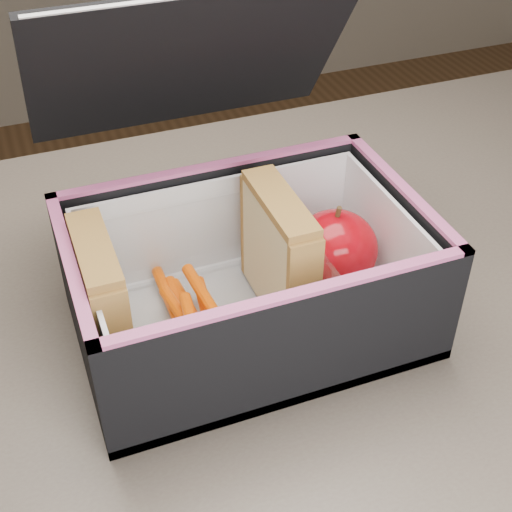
% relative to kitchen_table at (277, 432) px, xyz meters
% --- Properties ---
extents(kitchen_table, '(1.20, 0.80, 0.75)m').
position_rel_kitchen_table_xyz_m(kitchen_table, '(0.00, 0.00, 0.00)').
color(kitchen_table, '#61564B').
rests_on(kitchen_table, ground).
extents(lunch_bag, '(0.27, 0.28, 0.25)m').
position_rel_kitchen_table_xyz_m(lunch_bag, '(-0.01, 0.05, 0.15)').
color(lunch_bag, black).
rests_on(lunch_bag, kitchen_table).
extents(plastic_tub, '(0.18, 0.13, 0.08)m').
position_rel_kitchen_table_xyz_m(plastic_tub, '(-0.05, 0.05, 0.14)').
color(plastic_tub, white).
rests_on(plastic_tub, lunch_bag).
extents(sandwich_left, '(0.03, 0.09, 0.10)m').
position_rel_kitchen_table_xyz_m(sandwich_left, '(-0.12, 0.05, 0.16)').
color(sandwich_left, beige).
rests_on(sandwich_left, plastic_tub).
extents(sandwich_right, '(0.03, 0.10, 0.11)m').
position_rel_kitchen_table_xyz_m(sandwich_right, '(0.02, 0.05, 0.16)').
color(sandwich_right, beige).
rests_on(sandwich_right, plastic_tub).
extents(carrot_sticks, '(0.04, 0.14, 0.03)m').
position_rel_kitchen_table_xyz_m(carrot_sticks, '(-0.06, 0.05, 0.12)').
color(carrot_sticks, '#D74C03').
rests_on(carrot_sticks, plastic_tub).
extents(paper_napkin, '(0.08, 0.08, 0.01)m').
position_rel_kitchen_table_xyz_m(paper_napkin, '(0.07, 0.06, 0.11)').
color(paper_napkin, white).
rests_on(paper_napkin, lunch_bag).
extents(red_apple, '(0.07, 0.07, 0.08)m').
position_rel_kitchen_table_xyz_m(red_apple, '(0.07, 0.05, 0.14)').
color(red_apple, '#8A0207').
rests_on(red_apple, paper_napkin).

